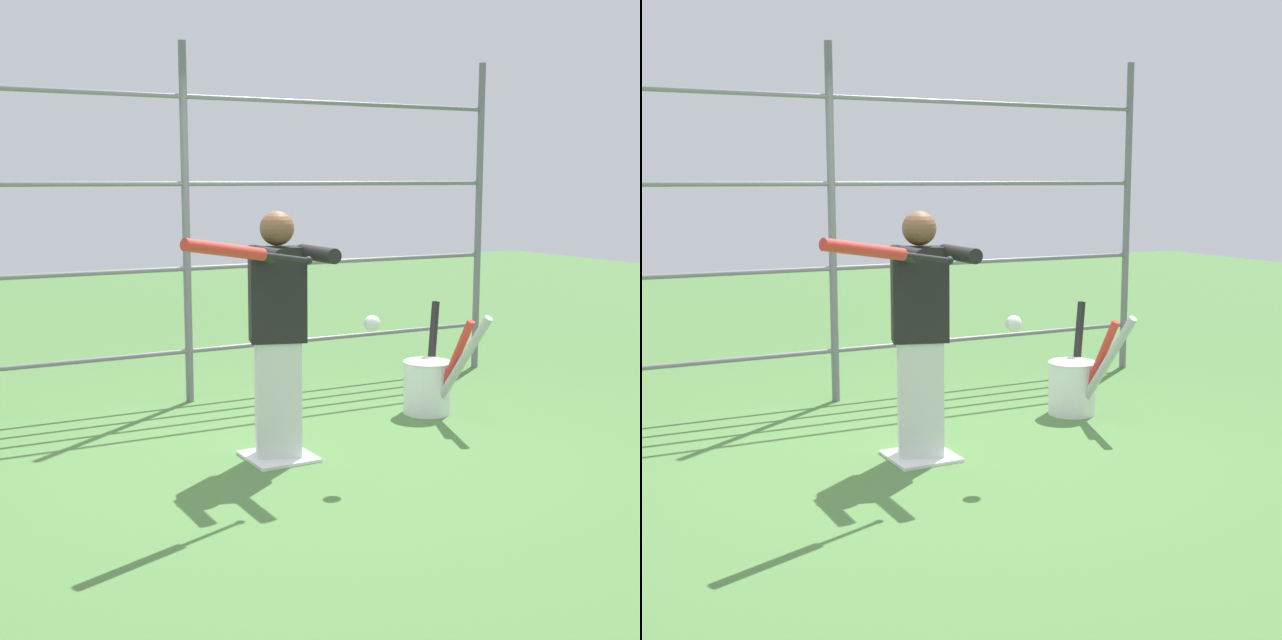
% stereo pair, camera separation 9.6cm
% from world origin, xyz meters
% --- Properties ---
extents(ground_plane, '(24.00, 24.00, 0.00)m').
position_xyz_m(ground_plane, '(0.00, 0.00, 0.00)').
color(ground_plane, '#4C7A3D').
extents(home_plate, '(0.40, 0.40, 0.02)m').
position_xyz_m(home_plate, '(0.00, 0.00, 0.01)').
color(home_plate, white).
rests_on(home_plate, ground).
extents(fence_backstop, '(5.55, 0.06, 2.70)m').
position_xyz_m(fence_backstop, '(0.00, -1.60, 1.35)').
color(fence_backstop, slate).
rests_on(fence_backstop, ground).
extents(batter, '(0.38, 0.59, 1.52)m').
position_xyz_m(batter, '(0.00, 0.02, 0.82)').
color(batter, silver).
rests_on(batter, ground).
extents(baseball_bat_swinging, '(0.87, 0.36, 0.19)m').
position_xyz_m(baseball_bat_swinging, '(0.51, 0.59, 1.34)').
color(baseball_bat_swinging, black).
extents(softball_in_flight, '(0.10, 0.10, 0.10)m').
position_xyz_m(softball_in_flight, '(-0.38, 0.47, 0.88)').
color(softball_in_flight, white).
extents(bat_bucket, '(0.47, 0.89, 0.80)m').
position_xyz_m(bat_bucket, '(-1.44, -0.44, 0.23)').
color(bat_bucket, white).
rests_on(bat_bucket, ground).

